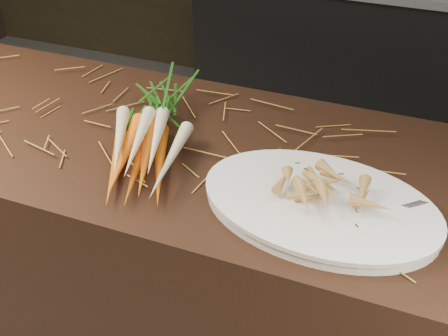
% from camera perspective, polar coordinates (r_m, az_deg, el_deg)
% --- Properties ---
extents(main_counter, '(2.40, 0.70, 0.90)m').
position_cam_1_polar(main_counter, '(1.73, -6.68, -9.52)').
color(main_counter, black).
rests_on(main_counter, ground).
extents(back_counter, '(1.82, 0.62, 0.84)m').
position_cam_1_polar(back_counter, '(3.21, 14.34, 11.14)').
color(back_counter, black).
rests_on(back_counter, ground).
extents(straw_bedding, '(1.40, 0.60, 0.02)m').
position_cam_1_polar(straw_bedding, '(1.45, -7.89, 3.63)').
color(straw_bedding, olive).
rests_on(straw_bedding, main_counter).
extents(root_veg_bunch, '(0.36, 0.59, 0.11)m').
position_cam_1_polar(root_veg_bunch, '(1.42, -7.75, 4.93)').
color(root_veg_bunch, orange).
rests_on(root_veg_bunch, main_counter).
extents(serving_platter, '(0.53, 0.38, 0.03)m').
position_cam_1_polar(serving_platter, '(1.19, 9.62, -3.87)').
color(serving_platter, white).
rests_on(serving_platter, main_counter).
extents(roasted_veg_heap, '(0.26, 0.20, 0.06)m').
position_cam_1_polar(roasted_veg_heap, '(1.17, 9.81, -2.29)').
color(roasted_veg_heap, '#A97B3A').
rests_on(roasted_veg_heap, serving_platter).
extents(serving_fork, '(0.15, 0.14, 0.00)m').
position_cam_1_polar(serving_fork, '(1.14, 17.79, -6.31)').
color(serving_fork, silver).
rests_on(serving_fork, serving_platter).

